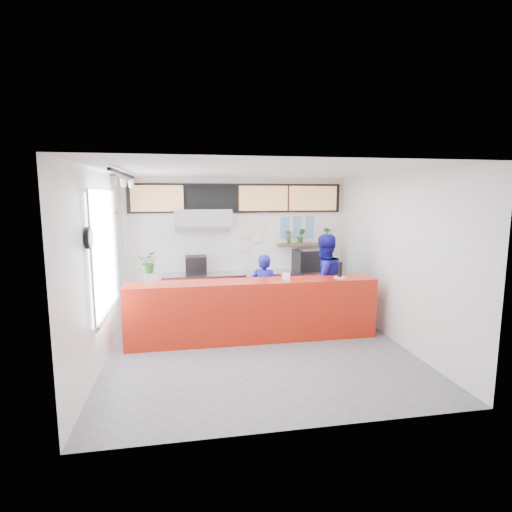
# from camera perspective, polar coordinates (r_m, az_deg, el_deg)

# --- Properties ---
(floor) EXTENTS (5.00, 5.00, 0.00)m
(floor) POSITION_cam_1_polar(r_m,az_deg,el_deg) (7.10, 0.21, -12.92)
(floor) COLOR slate
(floor) RESTS_ON ground
(ceiling) EXTENTS (5.00, 5.00, 0.00)m
(ceiling) POSITION_cam_1_polar(r_m,az_deg,el_deg) (6.62, 0.23, 12.01)
(ceiling) COLOR silver
(wall_back) EXTENTS (5.00, 0.00, 5.00)m
(wall_back) POSITION_cam_1_polar(r_m,az_deg,el_deg) (9.15, -2.62, 1.65)
(wall_back) COLOR white
(wall_back) RESTS_ON ground
(wall_left) EXTENTS (0.00, 5.00, 5.00)m
(wall_left) POSITION_cam_1_polar(r_m,az_deg,el_deg) (6.72, -21.25, -1.47)
(wall_left) COLOR white
(wall_left) RESTS_ON ground
(wall_right) EXTENTS (0.00, 5.00, 5.00)m
(wall_right) POSITION_cam_1_polar(r_m,az_deg,el_deg) (7.56, 19.20, -0.30)
(wall_right) COLOR white
(wall_right) RESTS_ON ground
(service_counter) EXTENTS (4.50, 0.60, 1.10)m
(service_counter) POSITION_cam_1_polar(r_m,az_deg,el_deg) (7.30, -0.36, -7.77)
(service_counter) COLOR #B31D0C
(service_counter) RESTS_ON ground
(cream_band) EXTENTS (5.00, 0.02, 0.80)m
(cream_band) POSITION_cam_1_polar(r_m,az_deg,el_deg) (9.07, -2.66, 8.56)
(cream_band) COLOR beige
(cream_band) RESTS_ON wall_back
(prep_bench) EXTENTS (1.80, 0.60, 0.90)m
(prep_bench) POSITION_cam_1_polar(r_m,az_deg,el_deg) (8.97, -7.41, -5.38)
(prep_bench) COLOR #B2B5BA
(prep_bench) RESTS_ON ground
(panini_oven) EXTENTS (0.45, 0.45, 0.40)m
(panini_oven) POSITION_cam_1_polar(r_m,az_deg,el_deg) (8.83, -8.59, -1.31)
(panini_oven) COLOR black
(panini_oven) RESTS_ON prep_bench
(extraction_hood) EXTENTS (1.20, 0.70, 0.35)m
(extraction_hood) POSITION_cam_1_polar(r_m,az_deg,el_deg) (8.67, -7.61, 5.51)
(extraction_hood) COLOR #B2B5BA
(extraction_hood) RESTS_ON ceiling
(hood_lip) EXTENTS (1.20, 0.69, 0.31)m
(hood_lip) POSITION_cam_1_polar(r_m,az_deg,el_deg) (8.68, -7.59, 4.19)
(hood_lip) COLOR #B2B5BA
(hood_lip) RESTS_ON ceiling
(right_bench) EXTENTS (1.80, 0.60, 0.90)m
(right_bench) POSITION_cam_1_polar(r_m,az_deg,el_deg) (9.36, 6.84, -4.78)
(right_bench) COLOR #B2B5BA
(right_bench) RESTS_ON ground
(espresso_machine) EXTENTS (0.81, 0.62, 0.48)m
(espresso_machine) POSITION_cam_1_polar(r_m,az_deg,el_deg) (9.27, 7.86, -0.58)
(espresso_machine) COLOR black
(espresso_machine) RESTS_ON right_bench
(espresso_tray) EXTENTS (0.61, 0.43, 0.06)m
(espresso_tray) POSITION_cam_1_polar(r_m,az_deg,el_deg) (9.24, 7.89, 0.88)
(espresso_tray) COLOR #A6A8AD
(espresso_tray) RESTS_ON espresso_machine
(herb_shelf) EXTENTS (1.40, 0.18, 0.04)m
(herb_shelf) POSITION_cam_1_polar(r_m,az_deg,el_deg) (9.39, 7.18, 1.77)
(herb_shelf) COLOR brown
(herb_shelf) RESTS_ON wall_back
(menu_board_far_left) EXTENTS (1.10, 0.10, 0.55)m
(menu_board_far_left) POSITION_cam_1_polar(r_m,az_deg,el_deg) (8.90, -13.92, 7.99)
(menu_board_far_left) COLOR tan
(menu_board_far_left) RESTS_ON wall_back
(menu_board_mid_left) EXTENTS (1.10, 0.10, 0.55)m
(menu_board_mid_left) POSITION_cam_1_polar(r_m,az_deg,el_deg) (8.90, -6.37, 8.19)
(menu_board_mid_left) COLOR black
(menu_board_mid_left) RESTS_ON wall_back
(menu_board_mid_right) EXTENTS (1.10, 0.10, 0.55)m
(menu_board_mid_right) POSITION_cam_1_polar(r_m,az_deg,el_deg) (9.05, 1.05, 8.25)
(menu_board_mid_right) COLOR tan
(menu_board_mid_right) RESTS_ON wall_back
(menu_board_far_right) EXTENTS (1.10, 0.10, 0.55)m
(menu_board_far_right) POSITION_cam_1_polar(r_m,az_deg,el_deg) (9.35, 8.11, 8.17)
(menu_board_far_right) COLOR tan
(menu_board_far_right) RESTS_ON wall_back
(soffit) EXTENTS (4.80, 0.04, 0.65)m
(soffit) POSITION_cam_1_polar(r_m,az_deg,el_deg) (9.04, -2.63, 8.24)
(soffit) COLOR black
(soffit) RESTS_ON wall_back
(window_pane) EXTENTS (0.04, 2.20, 1.90)m
(window_pane) POSITION_cam_1_polar(r_m,az_deg,el_deg) (6.98, -20.64, 0.58)
(window_pane) COLOR silver
(window_pane) RESTS_ON wall_left
(window_frame) EXTENTS (0.03, 2.30, 2.00)m
(window_frame) POSITION_cam_1_polar(r_m,az_deg,el_deg) (6.97, -20.47, 0.58)
(window_frame) COLOR #B2B5BA
(window_frame) RESTS_ON wall_left
(wall_clock_rim) EXTENTS (0.05, 0.30, 0.30)m
(wall_clock_rim) POSITION_cam_1_polar(r_m,az_deg,el_deg) (5.77, -22.83, 2.38)
(wall_clock_rim) COLOR black
(wall_clock_rim) RESTS_ON wall_left
(wall_clock_face) EXTENTS (0.02, 0.26, 0.26)m
(wall_clock_face) POSITION_cam_1_polar(r_m,az_deg,el_deg) (5.76, -22.54, 2.39)
(wall_clock_face) COLOR white
(wall_clock_face) RESTS_ON wall_left
(track_rail) EXTENTS (0.05, 2.40, 0.04)m
(track_rail) POSITION_cam_1_polar(r_m,az_deg,el_deg) (6.57, -18.46, 11.08)
(track_rail) COLOR black
(track_rail) RESTS_ON ceiling
(dec_plate_a) EXTENTS (0.24, 0.03, 0.24)m
(dec_plate_a) POSITION_cam_1_polar(r_m,az_deg,el_deg) (9.11, -1.67, 3.21)
(dec_plate_a) COLOR silver
(dec_plate_a) RESTS_ON wall_back
(dec_plate_b) EXTENTS (0.24, 0.03, 0.24)m
(dec_plate_b) POSITION_cam_1_polar(r_m,az_deg,el_deg) (9.17, 0.19, 2.62)
(dec_plate_b) COLOR silver
(dec_plate_b) RESTS_ON wall_back
(dec_plate_c) EXTENTS (0.24, 0.03, 0.24)m
(dec_plate_c) POSITION_cam_1_polar(r_m,az_deg,el_deg) (9.14, -1.66, 1.33)
(dec_plate_c) COLOR silver
(dec_plate_c) RESTS_ON wall_back
(dec_plate_d) EXTENTS (0.24, 0.03, 0.24)m
(dec_plate_d) POSITION_cam_1_polar(r_m,az_deg,el_deg) (9.16, 0.50, 4.18)
(dec_plate_d) COLOR silver
(dec_plate_d) RESTS_ON wall_back
(photo_frame_a) EXTENTS (0.20, 0.02, 0.25)m
(photo_frame_a) POSITION_cam_1_polar(r_m,az_deg,el_deg) (9.29, 4.14, 4.84)
(photo_frame_a) COLOR #598CBF
(photo_frame_a) RESTS_ON wall_back
(photo_frame_b) EXTENTS (0.20, 0.02, 0.25)m
(photo_frame_b) POSITION_cam_1_polar(r_m,az_deg,el_deg) (9.37, 5.92, 4.85)
(photo_frame_b) COLOR #598CBF
(photo_frame_b) RESTS_ON wall_back
(photo_frame_c) EXTENTS (0.20, 0.02, 0.25)m
(photo_frame_c) POSITION_cam_1_polar(r_m,az_deg,el_deg) (9.45, 7.68, 4.85)
(photo_frame_c) COLOR #598CBF
(photo_frame_c) RESTS_ON wall_back
(photo_frame_d) EXTENTS (0.20, 0.02, 0.25)m
(photo_frame_d) POSITION_cam_1_polar(r_m,az_deg,el_deg) (9.31, 4.12, 3.30)
(photo_frame_d) COLOR #598CBF
(photo_frame_d) RESTS_ON wall_back
(photo_frame_e) EXTENTS (0.20, 0.02, 0.25)m
(photo_frame_e) POSITION_cam_1_polar(r_m,az_deg,el_deg) (9.39, 5.90, 3.32)
(photo_frame_e) COLOR #598CBF
(photo_frame_e) RESTS_ON wall_back
(photo_frame_f) EXTENTS (0.20, 0.02, 0.25)m
(photo_frame_f) POSITION_cam_1_polar(r_m,az_deg,el_deg) (9.47, 7.65, 3.34)
(photo_frame_f) COLOR #598CBF
(photo_frame_f) RESTS_ON wall_back
(staff_center) EXTENTS (0.64, 0.55, 1.48)m
(staff_center) POSITION_cam_1_polar(r_m,az_deg,el_deg) (7.89, 1.15, -5.07)
(staff_center) COLOR navy
(staff_center) RESTS_ON ground
(staff_right) EXTENTS (1.06, 0.92, 1.86)m
(staff_right) POSITION_cam_1_polar(r_m,az_deg,el_deg) (8.07, 9.61, -3.52)
(staff_right) COLOR navy
(staff_right) RESTS_ON ground
(herb_a) EXTENTS (0.18, 0.14, 0.31)m
(herb_a) POSITION_cam_1_polar(r_m,az_deg,el_deg) (9.26, 4.69, 2.79)
(herb_a) COLOR #245F21
(herb_a) RESTS_ON herb_shelf
(herb_b) EXTENTS (0.22, 0.20, 0.34)m
(herb_b) POSITION_cam_1_polar(r_m,az_deg,el_deg) (9.34, 6.47, 2.91)
(herb_b) COLOR #245F21
(herb_b) RESTS_ON herb_shelf
(herb_d) EXTENTS (0.21, 0.20, 0.34)m
(herb_d) POSITION_cam_1_polar(r_m,az_deg,el_deg) (9.53, 10.05, 2.96)
(herb_d) COLOR #245F21
(herb_d) RESTS_ON herb_shelf
(glass_vase) EXTENTS (0.26, 0.26, 0.24)m
(glass_vase) POSITION_cam_1_polar(r_m,az_deg,el_deg) (6.97, -14.97, -3.19)
(glass_vase) COLOR silver
(glass_vase) RESTS_ON service_counter
(basil_vase) EXTENTS (0.40, 0.37, 0.37)m
(basil_vase) POSITION_cam_1_polar(r_m,az_deg,el_deg) (6.92, -15.06, -0.85)
(basil_vase) COLOR #245F21
(basil_vase) RESTS_ON glass_vase
(napkin_holder) EXTENTS (0.17, 0.14, 0.13)m
(napkin_holder) POSITION_cam_1_polar(r_m,az_deg,el_deg) (7.22, 4.32, -2.96)
(napkin_holder) COLOR silver
(napkin_holder) RESTS_ON service_counter
(white_plate) EXTENTS (0.27, 0.27, 0.02)m
(white_plate) POSITION_cam_1_polar(r_m,az_deg,el_deg) (7.56, 11.88, -3.02)
(white_plate) COLOR silver
(white_plate) RESTS_ON service_counter
(pepper_mill) EXTENTS (0.08, 0.08, 0.28)m
(pepper_mill) POSITION_cam_1_polar(r_m,az_deg,el_deg) (7.53, 11.92, -1.92)
(pepper_mill) COLOR black
(pepper_mill) RESTS_ON white_plate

